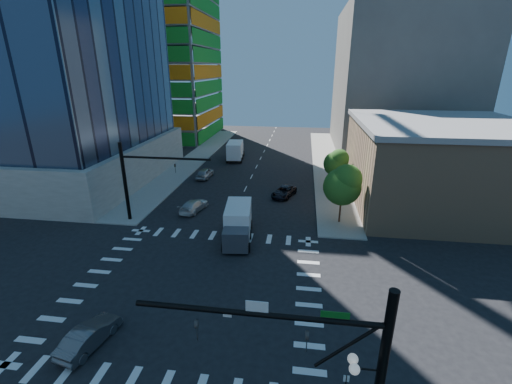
# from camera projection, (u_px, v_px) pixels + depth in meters

# --- Properties ---
(ground) EXTENTS (160.00, 160.00, 0.00)m
(ground) POSITION_uv_depth(u_px,v_px,m) (196.00, 287.00, 27.58)
(ground) COLOR black
(ground) RESTS_ON ground
(road_markings) EXTENTS (20.00, 20.00, 0.01)m
(road_markings) POSITION_uv_depth(u_px,v_px,m) (196.00, 287.00, 27.58)
(road_markings) COLOR silver
(road_markings) RESTS_ON ground
(sidewalk_ne) EXTENTS (5.00, 60.00, 0.15)m
(sidewalk_ne) POSITION_uv_depth(u_px,v_px,m) (326.00, 163.00, 63.16)
(sidewalk_ne) COLOR gray
(sidewalk_ne) RESTS_ON ground
(sidewalk_nw) EXTENTS (5.00, 60.00, 0.15)m
(sidewalk_nw) POSITION_uv_depth(u_px,v_px,m) (196.00, 158.00, 66.38)
(sidewalk_nw) COLOR gray
(sidewalk_nw) RESTS_ON ground
(construction_building) EXTENTS (25.16, 34.50, 70.60)m
(construction_building) POSITION_uv_depth(u_px,v_px,m) (156.00, 31.00, 80.28)
(construction_building) COLOR gray
(construction_building) RESTS_ON ground
(commercial_building) EXTENTS (20.50, 22.50, 10.60)m
(commercial_building) POSITION_uv_depth(u_px,v_px,m) (438.00, 163.00, 43.01)
(commercial_building) COLOR tan
(commercial_building) RESTS_ON ground
(bg_building_ne) EXTENTS (24.00, 30.00, 28.00)m
(bg_building_ne) POSITION_uv_depth(u_px,v_px,m) (399.00, 81.00, 70.48)
(bg_building_ne) COLOR #5C5853
(bg_building_ne) RESTS_ON ground
(signal_mast_se) EXTENTS (10.51, 2.48, 9.00)m
(signal_mast_se) POSITION_uv_depth(u_px,v_px,m) (357.00, 375.00, 13.80)
(signal_mast_se) COLOR black
(signal_mast_se) RESTS_ON sidewalk_se
(signal_mast_nw) EXTENTS (10.20, 0.40, 9.00)m
(signal_mast_nw) POSITION_uv_depth(u_px,v_px,m) (137.00, 175.00, 37.68)
(signal_mast_nw) COLOR black
(signal_mast_nw) RESTS_ON sidewalk_nw
(tree_south) EXTENTS (4.16, 4.16, 6.82)m
(tree_south) POSITION_uv_depth(u_px,v_px,m) (344.00, 184.00, 37.28)
(tree_south) COLOR #382316
(tree_south) RESTS_ON sidewalk_ne
(tree_north) EXTENTS (3.54, 3.52, 5.78)m
(tree_north) POSITION_uv_depth(u_px,v_px,m) (337.00, 162.00, 48.65)
(tree_north) COLOR #382316
(tree_north) RESTS_ON sidewalk_ne
(car_nb_far) EXTENTS (3.71, 5.33, 1.35)m
(car_nb_far) POSITION_uv_depth(u_px,v_px,m) (284.00, 192.00, 46.74)
(car_nb_far) COLOR black
(car_nb_far) RESTS_ON ground
(car_sb_near) EXTENTS (2.96, 5.15, 1.40)m
(car_sb_near) POSITION_uv_depth(u_px,v_px,m) (194.00, 205.00, 42.06)
(car_sb_near) COLOR silver
(car_sb_near) RESTS_ON ground
(car_sb_mid) EXTENTS (2.17, 4.81, 1.61)m
(car_sb_mid) POSITION_uv_depth(u_px,v_px,m) (205.00, 173.00, 54.63)
(car_sb_mid) COLOR #A6AAAE
(car_sb_mid) RESTS_ON ground
(car_sb_cross) EXTENTS (2.36, 4.61, 1.45)m
(car_sb_cross) POSITION_uv_depth(u_px,v_px,m) (89.00, 336.00, 21.61)
(car_sb_cross) COLOR #505156
(car_sb_cross) RESTS_ON ground
(box_truck_near) EXTENTS (3.43, 6.69, 3.37)m
(box_truck_near) POSITION_uv_depth(u_px,v_px,m) (238.00, 227.00, 34.64)
(box_truck_near) COLOR black
(box_truck_near) RESTS_ON ground
(box_truck_far) EXTENTS (3.44, 6.95, 3.53)m
(box_truck_far) POSITION_uv_depth(u_px,v_px,m) (236.00, 151.00, 65.47)
(box_truck_far) COLOR black
(box_truck_far) RESTS_ON ground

